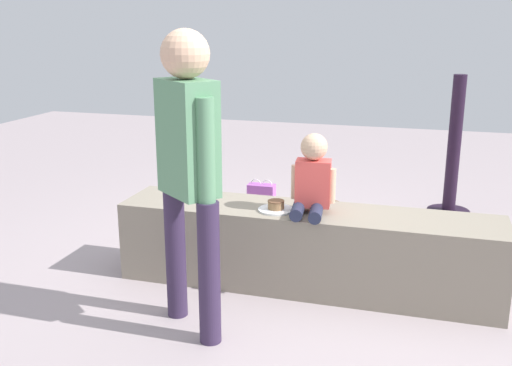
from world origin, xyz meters
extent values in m
plane|color=#A59599|center=(0.00, 0.00, 0.00)|extent=(12.00, 12.00, 0.00)
cube|color=gray|center=(0.00, 0.00, 0.25)|extent=(2.36, 0.47, 0.51)
cylinder|color=#232842|center=(-0.03, -0.12, 0.55)|extent=(0.10, 0.25, 0.08)
cylinder|color=#232842|center=(0.08, -0.14, 0.55)|extent=(0.10, 0.25, 0.08)
cube|color=#EB4F4A|center=(0.04, -0.02, 0.69)|extent=(0.22, 0.16, 0.28)
sphere|color=#DBAD8C|center=(0.04, -0.02, 0.91)|extent=(0.16, 0.16, 0.16)
cylinder|color=#DBAD8C|center=(-0.08, -0.01, 0.68)|extent=(0.05, 0.05, 0.21)
cylinder|color=#DBAD8C|center=(0.15, -0.03, 0.68)|extent=(0.05, 0.05, 0.21)
cylinder|color=#322441|center=(-0.35, -0.80, 0.38)|extent=(0.11, 0.11, 0.77)
cylinder|color=#322441|center=(-0.63, -0.58, 0.38)|extent=(0.11, 0.11, 0.77)
cube|color=#578B64|center=(-0.49, -0.69, 1.06)|extent=(0.38, 0.36, 0.59)
sphere|color=#DBAD8C|center=(-0.49, -0.69, 1.48)|extent=(0.25, 0.25, 0.25)
cylinder|color=#578B64|center=(-0.35, -0.80, 1.01)|extent=(0.09, 0.09, 0.56)
cylinder|color=#578B64|center=(-0.62, -0.59, 1.01)|extent=(0.09, 0.09, 0.56)
cylinder|color=white|center=(-0.18, -0.07, 0.51)|extent=(0.22, 0.22, 0.01)
cylinder|color=#936B45|center=(-0.18, -0.07, 0.54)|extent=(0.10, 0.10, 0.04)
cylinder|color=brown|center=(-0.18, -0.07, 0.57)|extent=(0.10, 0.10, 0.01)
cube|color=silver|center=(-0.12, -0.08, 0.52)|extent=(0.11, 0.04, 0.00)
cube|color=#B259BF|center=(-0.63, 1.18, 0.15)|extent=(0.23, 0.11, 0.31)
torus|color=white|center=(-0.68, 1.18, 0.31)|extent=(0.09, 0.01, 0.09)
torus|color=white|center=(-0.58, 1.18, 0.31)|extent=(0.09, 0.01, 0.09)
cylinder|color=black|center=(0.91, 1.76, 0.02)|extent=(0.36, 0.36, 0.04)
cylinder|color=black|center=(0.91, 1.76, 0.62)|extent=(0.11, 0.11, 1.17)
cylinder|color=silver|center=(-0.67, 0.41, 0.09)|extent=(0.07, 0.07, 0.18)
cone|color=silver|center=(-0.67, 0.41, 0.20)|extent=(0.06, 0.06, 0.03)
cylinder|color=blue|center=(-0.67, 0.41, 0.23)|extent=(0.03, 0.03, 0.02)
cylinder|color=red|center=(0.57, 0.92, 0.05)|extent=(0.07, 0.07, 0.10)
cube|color=white|center=(0.70, 0.46, 0.06)|extent=(0.37, 0.37, 0.12)
cube|color=black|center=(-0.69, 0.69, 0.12)|extent=(0.32, 0.13, 0.24)
torus|color=black|center=(-0.69, 0.69, 0.24)|extent=(0.23, 0.01, 0.23)
cube|color=brown|center=(0.06, 0.70, 0.13)|extent=(0.33, 0.15, 0.25)
torus|color=brown|center=(0.06, 0.70, 0.25)|extent=(0.24, 0.01, 0.24)
camera|label=1|loc=(0.67, -3.42, 1.64)|focal=41.53mm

